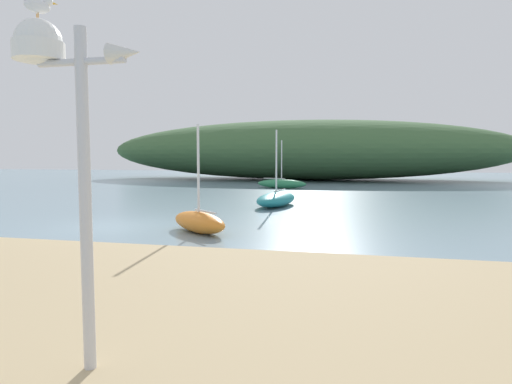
{
  "coord_description": "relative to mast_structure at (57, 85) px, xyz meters",
  "views": [
    {
      "loc": [
        7.86,
        -13.31,
        2.33
      ],
      "look_at": [
        3.57,
        5.13,
        0.84
      ],
      "focal_mm": 31.01,
      "sensor_mm": 36.0,
      "label": 1
    }
  ],
  "objects": [
    {
      "name": "sailboat_east_reach",
      "position": [
        -2.71,
        28.78,
        -2.68
      ],
      "size": [
        3.96,
        1.72,
        3.59
      ],
      "color": "#287A4C",
      "rests_on": "ground"
    },
    {
      "name": "distant_hill",
      "position": [
        -2.6,
        42.51,
        0.04
      ],
      "size": [
        42.77,
        15.19,
        6.16
      ],
      "primitive_type": "ellipsoid",
      "color": "#3D6038",
      "rests_on": "ground"
    },
    {
      "name": "sailboat_inner_mooring",
      "position": [
        -0.88,
        16.69,
        -2.69
      ],
      "size": [
        1.92,
        3.9,
        3.61
      ],
      "color": "teal",
      "rests_on": "ground"
    },
    {
      "name": "mast_structure",
      "position": [
        0.0,
        0.0,
        0.0
      ],
      "size": [
        1.33,
        0.49,
        3.49
      ],
      "color": "silver",
      "rests_on": "beach_sand"
    },
    {
      "name": "ground_plane",
      "position": [
        -4.96,
        9.48,
        -3.04
      ],
      "size": [
        120.0,
        120.0,
        0.0
      ],
      "primitive_type": "plane",
      "color": "#7A99A8"
    },
    {
      "name": "seagull_on_radar",
      "position": [
        -0.18,
        0.01,
        0.78
      ],
      "size": [
        0.23,
        0.31,
        0.23
      ],
      "color": "orange",
      "rests_on": "mast_structure"
    },
    {
      "name": "sailboat_near_shore",
      "position": [
        -1.91,
        9.0,
        -2.7
      ],
      "size": [
        2.65,
        2.46,
        3.34
      ],
      "color": "orange",
      "rests_on": "ground"
    }
  ]
}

